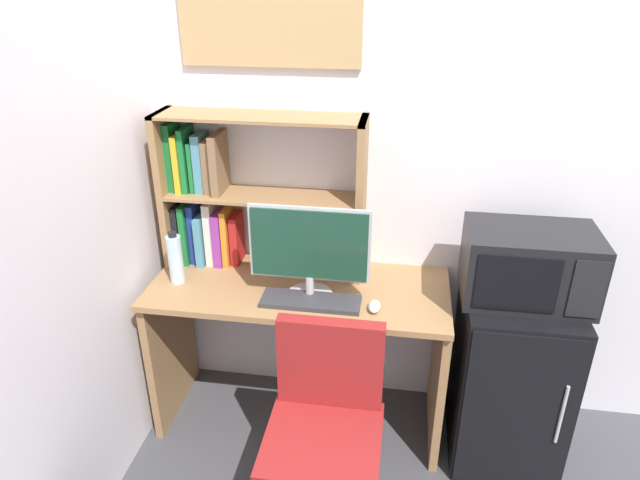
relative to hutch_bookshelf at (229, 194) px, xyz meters
name	(u,v)px	position (x,y,z in m)	size (l,w,h in m)	color
wall_back	(609,165)	(1.64, 0.12, 0.18)	(6.40, 0.04, 2.60)	silver
desk	(300,328)	(0.35, -0.18, -0.58)	(1.33, 0.56, 0.76)	#997047
hutch_bookshelf	(229,194)	(0.00, 0.00, 0.00)	(0.92, 0.23, 0.72)	#997047
monitor	(309,250)	(0.42, -0.26, -0.12)	(0.51, 0.20, 0.42)	#B7B7BC
keyboard	(311,301)	(0.43, -0.31, -0.34)	(0.42, 0.14, 0.02)	#333338
computer_mouse	(374,306)	(0.70, -0.32, -0.33)	(0.05, 0.09, 0.03)	silver
water_bottle	(175,259)	(-0.20, -0.22, -0.23)	(0.07, 0.07, 0.25)	silver
mini_fridge	(509,375)	(1.31, -0.21, -0.71)	(0.46, 0.54, 0.82)	black
microwave	(529,265)	(1.31, -0.21, -0.15)	(0.51, 0.34, 0.30)	black
desk_chair	(325,447)	(0.55, -0.72, -0.74)	(0.50, 0.50, 0.86)	black
wall_corkboard	(269,8)	(0.20, 0.09, 0.79)	(0.77, 0.02, 0.47)	tan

